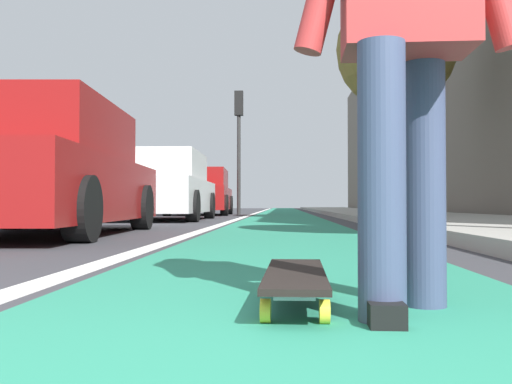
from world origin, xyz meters
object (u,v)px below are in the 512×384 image
skateboard (295,277)px  traffic_light (239,129)px  skater_person (406,16)px  parked_car_near (38,173)px  parked_car_mid (162,188)px  street_tree_mid (396,50)px  parked_car_far (200,193)px

skateboard → traffic_light: traffic_light is taller
skater_person → skateboard: bearing=66.7°
parked_car_near → parked_car_mid: 5.97m
skater_person → parked_car_near: (4.41, 3.13, -0.24)m
skater_person → street_tree_mid: street_tree_mid is taller
traffic_light → skater_person: bearing=-173.7°
parked_car_mid → traffic_light: (6.32, -1.18, 2.12)m
parked_car_far → traffic_light: traffic_light is taller
parked_car_far → street_tree_mid: bearing=-135.1°
parked_car_near → traffic_light: (12.29, -1.30, 2.13)m
skateboard → skater_person: bearing=-113.3°
parked_car_near → parked_car_far: size_ratio=0.96×
skater_person → parked_car_mid: size_ratio=0.37×
parked_car_near → parked_car_far: (11.97, -0.08, 0.01)m
parked_car_near → skateboard: bearing=-146.8°
parked_car_mid → traffic_light: size_ratio=1.09×
skateboard → traffic_light: bearing=5.1°
skateboard → street_tree_mid: 11.86m
skater_person → parked_car_far: size_ratio=0.36×
traffic_light → parked_car_far: bearing=104.9°
parked_car_mid → traffic_light: 6.77m
skater_person → parked_car_near: 5.41m
skater_person → street_tree_mid: (11.11, -2.19, 2.91)m
skater_person → parked_car_far: bearing=10.6°
skateboard → parked_car_near: 5.13m
parked_car_far → street_tree_mid: street_tree_mid is taller
traffic_light → parked_car_mid: bearing=169.4°
skater_person → parked_car_far: skater_person is taller
parked_car_far → parked_car_near: bearing=179.6°
parked_car_mid → street_tree_mid: bearing=-82.0°
skateboard → parked_car_far: 16.47m
street_tree_mid → parked_car_near: bearing=141.5°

